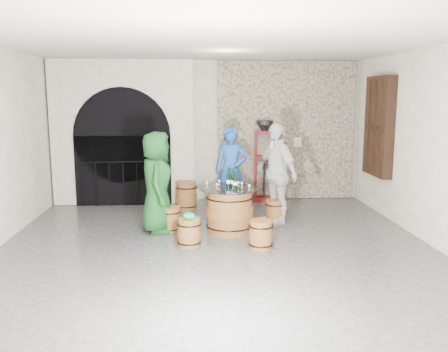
{
  "coord_description": "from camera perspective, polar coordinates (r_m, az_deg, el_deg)",
  "views": [
    {
      "loc": [
        -0.36,
        -6.95,
        2.42
      ],
      "look_at": [
        0.17,
        1.05,
        1.05
      ],
      "focal_mm": 38.0,
      "sensor_mm": 36.0,
      "label": 1
    }
  ],
  "objects": [
    {
      "name": "ground",
      "position": [
        7.37,
        -0.78,
        -9.48
      ],
      "size": [
        8.0,
        8.0,
        0.0
      ],
      "primitive_type": "plane",
      "color": "#2B2B2D",
      "rests_on": "ground"
    },
    {
      "name": "wall_back",
      "position": [
        10.99,
        -1.89,
        5.41
      ],
      "size": [
        8.0,
        0.0,
        8.0
      ],
      "primitive_type": "plane",
      "rotation": [
        1.57,
        0.0,
        0.0
      ],
      "color": "silver",
      "rests_on": "ground"
    },
    {
      "name": "wall_front",
      "position": [
        3.08,
        3.04,
        -5.79
      ],
      "size": [
        8.0,
        0.0,
        8.0
      ],
      "primitive_type": "plane",
      "rotation": [
        -1.57,
        0.0,
        0.0
      ],
      "color": "silver",
      "rests_on": "ground"
    },
    {
      "name": "wall_right",
      "position": [
        7.99,
        25.16,
        2.88
      ],
      "size": [
        0.0,
        8.0,
        8.0
      ],
      "primitive_type": "plane",
      "rotation": [
        1.57,
        0.0,
        -1.57
      ],
      "color": "silver",
      "rests_on": "ground"
    },
    {
      "name": "ceiling",
      "position": [
        7.0,
        -0.84,
        16.08
      ],
      "size": [
        8.0,
        8.0,
        0.0
      ],
      "primitive_type": "plane",
      "rotation": [
        3.14,
        0.0,
        0.0
      ],
      "color": "beige",
      "rests_on": "wall_back"
    },
    {
      "name": "stone_facing_panel",
      "position": [
        11.13,
        7.46,
        5.39
      ],
      "size": [
        3.2,
        0.12,
        3.18
      ],
      "primitive_type": "cube",
      "color": "tan",
      "rests_on": "ground"
    },
    {
      "name": "arched_opening",
      "position": [
        10.83,
        -11.98,
        5.05
      ],
      "size": [
        3.1,
        0.6,
        3.19
      ],
      "color": "silver",
      "rests_on": "ground"
    },
    {
      "name": "shuttered_window",
      "position": [
        10.09,
        18.09,
        5.7
      ],
      "size": [
        0.23,
        1.1,
        2.0
      ],
      "color": "black",
      "rests_on": "wall_right"
    },
    {
      "name": "barrel_table",
      "position": [
        8.48,
        0.67,
        -4.13
      ],
      "size": [
        1.03,
        1.03,
        0.8
      ],
      "color": "brown",
      "rests_on": "ground"
    },
    {
      "name": "barrel_stool_left",
      "position": [
        8.56,
        -6.46,
        -5.21
      ],
      "size": [
        0.39,
        0.39,
        0.46
      ],
      "color": "brown",
      "rests_on": "ground"
    },
    {
      "name": "barrel_stool_far",
      "position": [
        9.55,
        0.83,
        -3.59
      ],
      "size": [
        0.39,
        0.39,
        0.46
      ],
      "color": "brown",
      "rests_on": "ground"
    },
    {
      "name": "barrel_stool_right",
      "position": [
        9.14,
        6.17,
        -4.25
      ],
      "size": [
        0.39,
        0.39,
        0.46
      ],
      "color": "brown",
      "rests_on": "ground"
    },
    {
      "name": "barrel_stool_near_right",
      "position": [
        7.64,
        4.44,
        -7.03
      ],
      "size": [
        0.39,
        0.39,
        0.46
      ],
      "color": "brown",
      "rests_on": "ground"
    },
    {
      "name": "barrel_stool_near_left",
      "position": [
        7.75,
        -4.2,
        -6.79
      ],
      "size": [
        0.39,
        0.39,
        0.46
      ],
      "color": "brown",
      "rests_on": "ground"
    },
    {
      "name": "green_cap",
      "position": [
        7.67,
        -4.2,
        -4.82
      ],
      "size": [
        0.25,
        0.2,
        0.11
      ],
      "color": "#0D9455",
      "rests_on": "barrel_stool_near_left"
    },
    {
      "name": "person_green",
      "position": [
        8.44,
        -8.08,
        -0.77
      ],
      "size": [
        0.6,
        0.9,
        1.8
      ],
      "primitive_type": "imported",
      "rotation": [
        0.0,
        0.0,
        1.6
      ],
      "color": "#12421A",
      "rests_on": "ground"
    },
    {
      "name": "person_blue",
      "position": [
        9.54,
        0.85,
        0.55
      ],
      "size": [
        0.74,
        0.58,
        1.81
      ],
      "primitive_type": "imported",
      "rotation": [
        0.0,
        0.0,
        -0.24
      ],
      "color": "#1A4491",
      "rests_on": "ground"
    },
    {
      "name": "person_white",
      "position": [
        9.0,
        6.29,
        0.28
      ],
      "size": [
        0.93,
        1.21,
        1.91
      ],
      "primitive_type": "imported",
      "rotation": [
        0.0,
        0.0,
        -1.09
      ],
      "color": "silver",
      "rests_on": "ground"
    },
    {
      "name": "wine_bottle_left",
      "position": [
        8.46,
        0.53,
        -0.47
      ],
      "size": [
        0.08,
        0.08,
        0.32
      ],
      "color": "black",
      "rests_on": "barrel_table"
    },
    {
      "name": "wine_bottle_center",
      "position": [
        8.29,
        1.36,
        -0.69
      ],
      "size": [
        0.08,
        0.08,
        0.32
      ],
      "color": "black",
      "rests_on": "barrel_table"
    },
    {
      "name": "wine_bottle_right",
      "position": [
        8.43,
        1.1,
        -0.51
      ],
      "size": [
        0.08,
        0.08,
        0.32
      ],
      "color": "black",
      "rests_on": "barrel_table"
    },
    {
      "name": "tasting_glass_a",
      "position": [
        8.34,
        -0.84,
        -1.19
      ],
      "size": [
        0.05,
        0.05,
        0.1
      ],
      "primitive_type": null,
      "color": "#C15F25",
      "rests_on": "barrel_table"
    },
    {
      "name": "tasting_glass_b",
      "position": [
        8.47,
        2.16,
        -1.03
      ],
      "size": [
        0.05,
        0.05,
        0.1
      ],
      "primitive_type": null,
      "color": "#C15F25",
      "rests_on": "barrel_table"
    },
    {
      "name": "tasting_glass_c",
      "position": [
        8.67,
        -0.58,
        -0.78
      ],
      "size": [
        0.05,
        0.05,
        0.1
      ],
      "primitive_type": null,
      "color": "#C15F25",
      "rests_on": "barrel_table"
    },
    {
      "name": "tasting_glass_d",
      "position": [
        8.53,
        1.7,
        -0.96
      ],
      "size": [
        0.05,
        0.05,
        0.1
      ],
      "primitive_type": null,
      "color": "#C15F25",
      "rests_on": "barrel_table"
    },
    {
      "name": "tasting_glass_e",
      "position": [
        8.24,
        3.05,
        -1.34
      ],
      "size": [
        0.05,
        0.05,
        0.1
      ],
      "primitive_type": null,
      "color": "#C15F25",
      "rests_on": "barrel_table"
    },
    {
      "name": "tasting_glass_f",
      "position": [
        8.49,
        -2.07,
        -1.01
      ],
      "size": [
        0.05,
        0.05,
        0.1
      ],
      "primitive_type": null,
      "color": "#C15F25",
      "rests_on": "barrel_table"
    },
    {
      "name": "side_barrel",
      "position": [
        10.13,
        -4.54,
        -2.41
      ],
      "size": [
        0.46,
        0.46,
        0.61
      ],
      "rotation": [
        0.0,
        0.0,
        -0.18
      ],
      "color": "brown",
      "rests_on": "ground"
    },
    {
      "name": "corking_press",
      "position": [
        10.86,
        4.87,
        2.58
      ],
      "size": [
        0.78,
        0.49,
        1.86
      ],
      "rotation": [
        0.0,
        0.0,
        -0.16
      ],
      "color": "#550E0F",
      "rests_on": "ground"
    },
    {
      "name": "control_box",
      "position": [
        11.13,
        8.78,
        4.07
      ],
      "size": [
        0.18,
        0.1,
        0.22
      ],
      "primitive_type": "cube",
      "color": "silver",
      "rests_on": "wall_back"
    }
  ]
}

